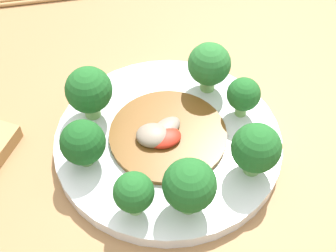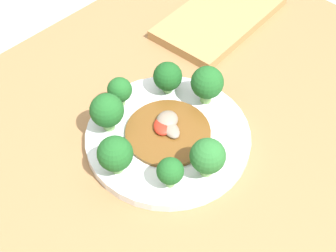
{
  "view_description": "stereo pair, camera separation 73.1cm",
  "coord_description": "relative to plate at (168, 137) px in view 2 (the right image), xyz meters",
  "views": [
    {
      "loc": [
        -0.13,
        0.35,
        1.2
      ],
      "look_at": [
        0.02,
        0.01,
        0.77
      ],
      "focal_mm": 50.0,
      "sensor_mm": 36.0,
      "label": 1
    },
    {
      "loc": [
        -0.34,
        -0.33,
        1.37
      ],
      "look_at": [
        0.02,
        0.01,
        0.77
      ],
      "focal_mm": 50.0,
      "sensor_mm": 36.0,
      "label": 2
    }
  ],
  "objects": [
    {
      "name": "broccoli_west",
      "position": [
        -0.11,
        0.01,
        0.05
      ],
      "size": [
        0.06,
        0.06,
        0.07
      ],
      "color": "#70A356",
      "rests_on": "plate"
    },
    {
      "name": "broccoli_northeast",
      "position": [
        0.07,
        0.07,
        0.04
      ],
      "size": [
        0.05,
        0.05,
        0.06
      ],
      "color": "#70A356",
      "rests_on": "plate"
    },
    {
      "name": "broccoli_southwest",
      "position": [
        -0.07,
        -0.07,
        0.04
      ],
      "size": [
        0.04,
        0.04,
        0.06
      ],
      "color": "#7AAD5B",
      "rests_on": "plate"
    },
    {
      "name": "stirfry_center",
      "position": [
        0.0,
        0.0,
        0.01
      ],
      "size": [
        0.14,
        0.14,
        0.02
      ],
      "color": "brown",
      "rests_on": "plate"
    },
    {
      "name": "cutting_board",
      "position": [
        0.32,
        0.15,
        0.0
      ],
      "size": [
        0.3,
        0.18,
        0.02
      ],
      "color": "#AD7F4C",
      "rests_on": "table"
    },
    {
      "name": "broccoli_east",
      "position": [
        0.1,
        0.0,
        0.05
      ],
      "size": [
        0.06,
        0.06,
        0.07
      ],
      "color": "#7AAD5B",
      "rests_on": "plate"
    },
    {
      "name": "table",
      "position": [
        -0.02,
        -0.01,
        -0.38
      ],
      "size": [
        1.12,
        0.83,
        0.73
      ],
      "color": "olive",
      "rests_on": "ground_plane"
    },
    {
      "name": "broccoli_north",
      "position": [
        -0.01,
        0.11,
        0.04
      ],
      "size": [
        0.04,
        0.04,
        0.06
      ],
      "color": "#89B76B",
      "rests_on": "plate"
    },
    {
      "name": "plate",
      "position": [
        0.0,
        0.0,
        0.0
      ],
      "size": [
        0.28,
        0.28,
        0.02
      ],
      "color": "silver",
      "rests_on": "table"
    },
    {
      "name": "broccoli_south",
      "position": [
        -0.02,
        -0.1,
        0.05
      ],
      "size": [
        0.06,
        0.06,
        0.07
      ],
      "color": "#7AAD5B",
      "rests_on": "plate"
    },
    {
      "name": "broccoli_northwest",
      "position": [
        -0.06,
        0.08,
        0.05
      ],
      "size": [
        0.06,
        0.06,
        0.07
      ],
      "color": "#70A356",
      "rests_on": "plate"
    }
  ]
}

